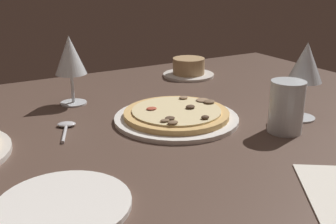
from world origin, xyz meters
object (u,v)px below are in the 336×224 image
Objects in this scene: ramekin_on_saucer at (189,69)px; wine_glass_near at (306,65)px; water_glass at (286,109)px; spoon at (66,127)px; side_plate at (64,205)px; pizza_main at (177,116)px; wine_glass_far at (70,57)px.

ramekin_on_saucer is 46.96cm from wine_glass_near.
water_glass reaches higher than ramekin_on_saucer.
ramekin_on_saucer is at bearing 28.32° from spoon.
water_glass is 49.47cm from side_plate.
spoon is (-47.43, -25.55, -2.00)cm from ramekin_on_saucer.
wine_glass_near reaches higher than side_plate.
wine_glass_far is (-16.44, 23.56, 10.81)cm from pizza_main.
water_glass reaches higher than pizza_main.
spoon is (-48.54, 20.30, -12.10)cm from wine_glass_near.
wine_glass_near reaches higher than water_glass.
ramekin_on_saucer is at bearing 13.04° from wine_glass_far.
spoon is (-6.81, -16.15, -11.53)cm from wine_glass_far.
spoon is at bearing 162.32° from pizza_main.
ramekin_on_saucer is 0.94× the size of wine_glass_far.
ramekin_on_saucer is at bearing 91.40° from wine_glass_near.
side_plate is at bearing -170.31° from wine_glass_near.
water_glass is (-7.86, -49.98, 2.55)cm from ramekin_on_saucer.
spoon is at bearing 157.31° from wine_glass_near.
wine_glass_far is 50.41cm from side_plate.
side_plate is at bearing -135.53° from ramekin_on_saucer.
wine_glass_far is 1.57× the size of water_glass.
ramekin_on_saucer reaches higher than side_plate.
ramekin_on_saucer is 0.92× the size of wine_glass_near.
pizza_main is at bearing 133.82° from water_glass.
pizza_main reaches higher than side_plate.
wine_glass_far is 0.88× the size of side_plate.
spoon reaches higher than side_plate.
pizza_main is 2.55× the size of water_glass.
wine_glass_far is (-40.61, -9.40, 9.53)cm from ramekin_on_saucer.
wine_glass_far is at bearing 128.92° from water_glass.
water_glass is at bearing -98.93° from ramekin_on_saucer.
water_glass is at bearing -155.31° from wine_glass_near.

